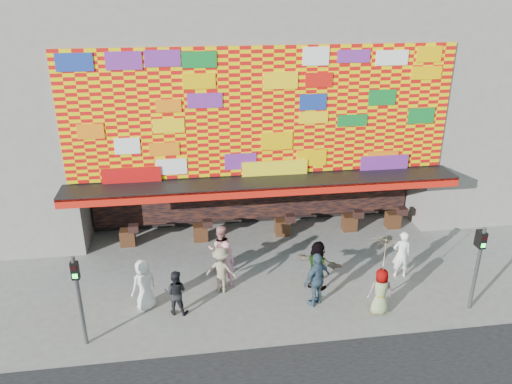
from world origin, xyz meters
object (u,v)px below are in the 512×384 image
(ped_a, at_px, (144,285))
(ped_i, at_px, (221,249))
(ped_f, at_px, (317,265))
(ped_g, at_px, (380,292))
(parasol, at_px, (385,253))
(ped_h, at_px, (402,254))
(signal_right, at_px, (479,260))
(ped_d, at_px, (221,270))
(ped_b, at_px, (226,264))
(ped_c, at_px, (176,292))
(ped_e, at_px, (317,279))
(signal_left, at_px, (78,291))

(ped_a, distance_m, ped_i, 3.28)
(ped_f, height_order, ped_g, ped_f)
(ped_a, height_order, parasol, parasol)
(ped_h, relative_size, parasol, 0.91)
(signal_right, xyz_separation_m, ped_h, (-1.53, 2.23, -0.95))
(ped_d, height_order, ped_f, ped_f)
(ped_b, relative_size, ped_c, 1.17)
(parasol, bearing_deg, ped_c, 171.77)
(ped_c, height_order, ped_d, ped_d)
(signal_right, distance_m, ped_d, 8.48)
(ped_d, bearing_deg, ped_e, 177.06)
(ped_c, height_order, ped_g, ped_g)
(ped_d, relative_size, ped_e, 0.88)
(signal_left, relative_size, ped_i, 1.58)
(ped_f, bearing_deg, ped_c, 45.06)
(ped_b, bearing_deg, ped_d, 47.00)
(ped_c, bearing_deg, ped_b, -129.63)
(signal_right, relative_size, ped_h, 1.64)
(signal_left, xyz_separation_m, ped_b, (4.45, 2.47, -0.95))
(ped_d, xyz_separation_m, ped_g, (5.01, -1.99, -0.04))
(ped_b, distance_m, ped_e, 3.26)
(signal_right, bearing_deg, ped_e, 169.05)
(signal_right, height_order, ped_h, signal_right)
(ped_g, relative_size, ped_h, 0.89)
(ped_i, bearing_deg, ped_c, 62.86)
(ped_e, height_order, ped_f, ped_e)
(ped_c, distance_m, ped_e, 4.66)
(ped_a, xyz_separation_m, ped_d, (2.60, 0.61, -0.05))
(ped_c, distance_m, parasol, 6.81)
(ped_e, distance_m, ped_i, 3.92)
(signal_left, bearing_deg, parasol, 1.24)
(ped_h, bearing_deg, ped_b, 3.56)
(ped_g, bearing_deg, ped_a, -7.14)
(ped_h, height_order, ped_i, ped_i)
(ped_b, height_order, parasol, parasol)
(ped_c, relative_size, ped_g, 0.96)
(signal_right, height_order, ped_i, signal_right)
(signal_right, height_order, ped_d, signal_right)
(ped_e, bearing_deg, ped_b, -59.28)
(ped_f, height_order, parasol, parasol)
(ped_b, xyz_separation_m, ped_c, (-1.75, -1.31, -0.13))
(ped_d, distance_m, ped_h, 6.60)
(signal_right, relative_size, ped_i, 1.58)
(signal_left, relative_size, ped_d, 1.76)
(ped_g, bearing_deg, ped_i, -30.51)
(ped_d, bearing_deg, ped_c, 52.18)
(ped_b, relative_size, ped_d, 1.07)
(ped_b, bearing_deg, parasol, 145.51)
(ped_g, relative_size, parasol, 0.81)
(ped_a, distance_m, ped_f, 5.96)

